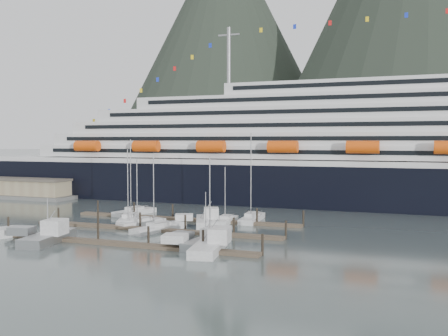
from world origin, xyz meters
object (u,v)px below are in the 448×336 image
Objects in this scene: sailboat_c at (129,220)px; sailboat_d at (159,229)px; sailboat_b at (141,223)px; sailboat_h at (212,244)px; trawler_b at (47,236)px; cruise_ship at (382,157)px; sailboat_g at (252,219)px; trawler_c at (209,244)px; trawler_e at (205,220)px; sailboat_e at (135,212)px; warehouse at (14,188)px; trawler_d at (205,241)px; sailboat_f at (226,221)px.

sailboat_d is at bearing -145.56° from sailboat_c.
sailboat_h is (19.82, -13.23, 0.02)m from sailboat_b.
trawler_b is at bearing 156.05° from sailboat_c.
sailboat_g is (-21.93, -34.95, -11.58)m from cruise_ship.
sailboat_b is 25.97m from trawler_c.
sailboat_c is 15.47m from trawler_e.
sailboat_e is (-14.85, 16.76, 0.03)m from sailboat_d.
sailboat_g reaches higher than sailboat_h.
sailboat_e reaches higher than warehouse.
warehouse is 3.19× the size of trawler_c.
trawler_d is at bearing -109.31° from sailboat_d.
sailboat_d is 15.24m from sailboat_f.
sailboat_e is at bearing 76.57° from sailboat_f.
sailboat_b is 0.92× the size of sailboat_h.
sailboat_b reaches higher than trawler_d.
warehouse is 3.10× the size of sailboat_c.
sailboat_e is at bearing -4.53° from trawler_b.
sailboat_h is 0.97× the size of trawler_c.
sailboat_h is 1.14× the size of trawler_b.
sailboat_f is 4.97m from trawler_e.
trawler_b is at bearing -123.93° from cruise_ship.
trawler_d is (-20.95, -60.96, -11.22)m from cruise_ship.
sailboat_b reaches higher than trawler_b.
trawler_e is (15.34, 1.91, 0.44)m from sailboat_c.
cruise_ship is at bearing -57.56° from trawler_e.
sailboat_g is 1.28× the size of sailboat_h.
sailboat_d reaches higher than sailboat_b.
trawler_b reaches higher than trawler_c.
sailboat_h is 19.95m from trawler_e.
trawler_d is (-1.08, -0.25, 0.39)m from sailboat_h.
trawler_d is (81.07, -48.02, -1.42)m from warehouse.
cruise_ship reaches higher than trawler_c.
sailboat_c reaches higher than sailboat_h.
sailboat_e is at bearing 49.16° from sailboat_h.
sailboat_e reaches higher than sailboat_b.
trawler_e is (19.90, -7.79, 0.43)m from sailboat_e.
sailboat_b reaches higher than sailboat_f.
sailboat_f is (22.63, -3.66, -0.05)m from sailboat_e.
cruise_ship is 48.03m from sailboat_f.
warehouse is 66.14m from sailboat_c.
sailboat_h is at bearing 2.51° from trawler_c.
warehouse is 4.13× the size of trawler_e.
sailboat_b is 0.90× the size of sailboat_d.
trawler_b is 1.16× the size of trawler_d.
sailboat_e is at bearing 4.08° from sailboat_c.
sailboat_h is 2.86m from trawler_c.
warehouse is 3.23× the size of sailboat_d.
trawler_e is at bearing -45.17° from sailboat_b.
cruise_ship reaches higher than sailboat_f.
sailboat_c is 1.06× the size of sailboat_h.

